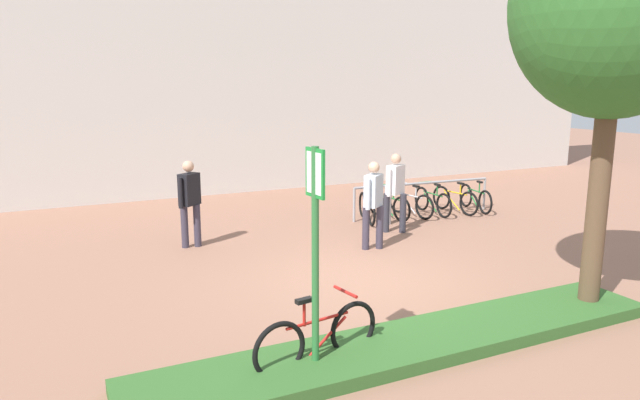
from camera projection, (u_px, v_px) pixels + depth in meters
ground_plane at (368, 281)px, 9.39m from camera, size 60.00×60.00×0.00m
building_facade at (212, 18)px, 16.33m from camera, size 28.00×1.20×10.00m
planter_strip at (415, 343)px, 6.96m from camera, size 7.00×1.10×0.16m
tree_sidewalk at (617, 5)px, 7.38m from camera, size 2.71×2.71×5.68m
parking_sign_post at (315, 229)px, 6.08m from camera, size 0.08×0.36×2.54m
bike_at_sign at (318, 337)px, 6.51m from camera, size 1.67×0.44×0.86m
bike_rack_cluster at (422, 201)px, 14.02m from camera, size 3.75×1.75×0.83m
bollard_steel at (388, 205)px, 13.10m from camera, size 0.16×0.16×0.90m
person_shirt_white at (373, 200)px, 11.03m from camera, size 0.51×0.43×1.72m
person_casual_tan at (395, 188)px, 12.29m from camera, size 0.55×0.39×1.72m
person_suited_dark at (190, 198)px, 11.17m from camera, size 0.51×0.43×1.72m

